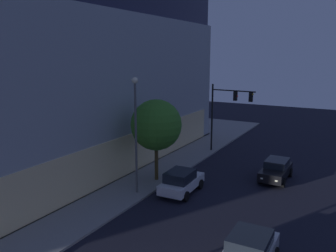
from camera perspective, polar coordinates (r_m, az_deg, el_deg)
name	(u,v)px	position (r m, az deg, el deg)	size (l,w,h in m)	color
modern_building	(19,74)	(37.75, -23.16, 7.89)	(33.92, 27.15, 16.28)	#4C4C51
traffic_light_far_corner	(227,106)	(35.02, 9.63, 3.28)	(0.60, 4.56, 6.87)	black
street_lamp_sidewalk	(136,122)	(24.28, -5.32, 0.64)	(0.44, 0.44, 8.26)	#545454
sidewalk_tree	(156,125)	(26.90, -1.95, 0.17)	(3.97, 3.97, 6.42)	#4B3B1E
car_white	(181,181)	(25.63, 2.17, -9.03)	(4.26, 2.23, 1.71)	silver
car_black	(276,170)	(29.51, 17.25, -6.81)	(4.35, 2.09, 1.63)	black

